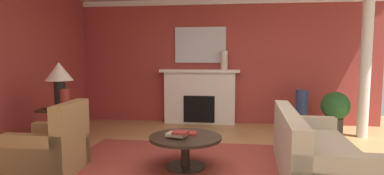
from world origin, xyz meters
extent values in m
plane|color=tan|center=(0.00, 0.00, 0.00)|extent=(8.38, 8.38, 0.00)
cube|color=#9E3833|center=(0.00, 2.91, 1.42)|extent=(7.05, 0.12, 2.83)
cube|color=#9E3833|center=(-3.28, 0.30, 1.42)|extent=(0.12, 6.30, 2.83)
cube|color=white|center=(0.00, 2.83, 2.75)|extent=(7.05, 0.08, 0.12)
cube|color=#993D33|center=(-0.33, -0.23, 0.01)|extent=(3.44, 2.54, 0.01)
cube|color=white|center=(-0.44, 2.70, 0.59)|extent=(1.60, 0.25, 1.18)
cube|color=black|center=(-0.44, 2.68, 0.35)|extent=(0.70, 0.26, 0.60)
cube|color=white|center=(-0.44, 2.67, 1.21)|extent=(1.80, 0.35, 0.06)
cube|color=silver|center=(-0.44, 2.82, 1.79)|extent=(1.16, 0.04, 0.81)
cube|color=#BCB299|center=(1.38, -0.40, 0.23)|extent=(1.00, 2.14, 0.45)
cube|color=#BCB299|center=(1.03, -0.39, 0.65)|extent=(0.30, 2.11, 0.40)
cube|color=#BCB299|center=(1.42, 0.55, 0.31)|extent=(0.91, 0.24, 0.62)
cube|color=#9E7A4C|center=(-2.11, -0.63, 0.22)|extent=(0.82, 0.82, 0.44)
cube|color=#9E7A4C|center=(-1.79, -0.62, 0.70)|extent=(0.18, 0.80, 0.51)
cube|color=#9E7A4C|center=(-2.12, -0.30, 0.30)|extent=(0.80, 0.16, 0.60)
cube|color=#9E7A4C|center=(-2.10, -0.96, 0.30)|extent=(0.80, 0.16, 0.60)
cylinder|color=#2D2319|center=(-0.33, -0.23, 0.43)|extent=(1.00, 1.00, 0.04)
cylinder|color=#2D2319|center=(-0.33, -0.23, 0.21)|extent=(0.12, 0.12, 0.41)
cylinder|color=#2D2319|center=(-0.33, -0.23, 0.01)|extent=(0.56, 0.56, 0.03)
cube|color=#2D2319|center=(-2.49, 0.37, 0.68)|extent=(0.56, 0.56, 0.04)
cube|color=#2D2319|center=(-2.49, 0.37, 0.33)|extent=(0.10, 0.10, 0.66)
cube|color=#2D2319|center=(-2.49, 0.37, 0.02)|extent=(0.45, 0.45, 0.04)
cylinder|color=black|center=(-2.49, 0.37, 0.92)|extent=(0.18, 0.18, 0.45)
cone|color=beige|center=(-2.49, 0.37, 1.30)|extent=(0.44, 0.44, 0.30)
cylinder|color=#9E3328|center=(-2.34, 0.25, 0.86)|extent=(0.15, 0.15, 0.33)
cylinder|color=navy|center=(1.75, 2.40, 0.42)|extent=(0.25, 0.25, 0.83)
cylinder|color=beige|center=(0.11, 2.65, 1.45)|extent=(0.15, 0.15, 0.42)
cube|color=maroon|center=(-0.28, -0.12, 0.47)|extent=(0.23, 0.23, 0.03)
cube|color=tan|center=(-0.43, -0.35, 0.50)|extent=(0.29, 0.23, 0.04)
cube|color=maroon|center=(-0.37, -0.38, 0.54)|extent=(0.22, 0.20, 0.03)
cylinder|color=#333333|center=(2.35, 2.15, 0.15)|extent=(0.32, 0.32, 0.30)
sphere|color=#28602D|center=(2.35, 2.15, 0.55)|extent=(0.56, 0.56, 0.56)
cylinder|color=white|center=(2.78, 1.88, 1.42)|extent=(0.20, 0.20, 2.83)
camera|label=1|loc=(0.32, -4.48, 1.56)|focal=29.85mm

